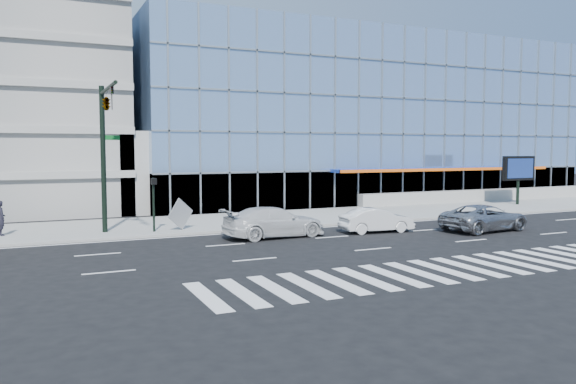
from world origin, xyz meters
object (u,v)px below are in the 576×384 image
Objects in this scene: silver_suv at (485,218)px; white_sedan at (376,220)px; pedestrian at (1,218)px; marquee_sign at (518,169)px; white_suv at (274,222)px; ped_signal_post at (154,196)px; traffic_signal at (106,121)px; tilted_panel at (181,214)px.

silver_suv reaches higher than white_sedan.
white_sedan is 2.25× the size of pedestrian.
marquee_sign reaches higher than white_suv.
marquee_sign is at bearing 5.71° from ped_signal_post.
traffic_signal is 2.67× the size of ped_signal_post.
silver_suv is 4.22× the size of tilted_panel.
tilted_panel is (9.16, -1.88, -0.02)m from pedestrian.
pedestrian reaches higher than tilted_panel.
silver_suv is 1.31× the size of white_sedan.
marquee_sign reaches higher than silver_suv.
ped_signal_post is at bearing -121.45° from pedestrian.
ped_signal_post is 0.53× the size of white_suv.
tilted_panel is (4.01, 0.49, -5.10)m from traffic_signal.
pedestrian is (-38.16, -1.06, -1.98)m from marquee_sign.
silver_suv is at bearing -125.54° from pedestrian.
tilted_panel is at bearing 44.75° from white_suv.
white_sedan is (6.00, -0.77, -0.12)m from white_suv.
traffic_signal reaches higher than silver_suv.
marquee_sign reaches higher than pedestrian.
white_suv is at bearing -164.90° from marquee_sign.
marquee_sign is 0.71× the size of white_suv.
marquee_sign is at bearing -105.29° from pedestrian.
marquee_sign is 16.19m from silver_suv.
ped_signal_post is 30.67m from marquee_sign.
tilted_panel is at bearing 6.94° from traffic_signal.
tilted_panel is (-28.99, -2.94, -2.00)m from marquee_sign.
white_sedan is at bearing 64.49° from silver_suv.
ped_signal_post is 2.31× the size of tilted_panel.
white_suv reaches higher than white_sedan.
pedestrian reaches higher than silver_suv.
ped_signal_post is 1.86m from tilted_panel.
traffic_signal is 7.62m from pedestrian.
white_suv is at bearing -69.26° from tilted_panel.
tilted_panel is (-4.16, 3.76, 0.25)m from white_suv.
marquee_sign is (33.00, 3.42, -3.10)m from traffic_signal.
marquee_sign reaches higher than tilted_panel.
ped_signal_post reaches higher than silver_suv.
white_sedan is (-18.83, -7.47, -2.38)m from marquee_sign.
marquee_sign is (30.50, 3.05, 0.93)m from ped_signal_post.
traffic_signal is 15.72m from white_sedan.
white_sedan is at bearing -20.75° from ped_signal_post.
white_suv reaches higher than silver_suv.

